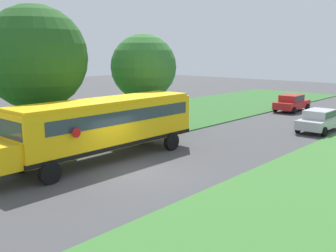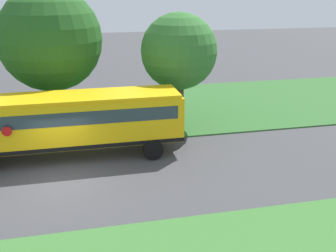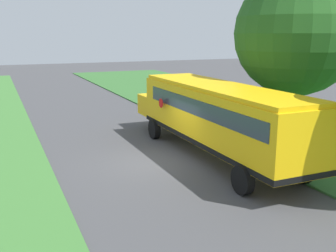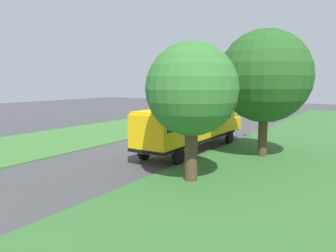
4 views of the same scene
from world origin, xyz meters
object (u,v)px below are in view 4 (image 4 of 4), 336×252
(school_bus, at_px, (192,124))
(stop_sign, at_px, (253,118))
(oak_tree_roadside_mid, at_px, (192,89))
(oak_tree_beside_bus, at_px, (266,76))

(school_bus, distance_m, stop_sign, 7.88)
(oak_tree_roadside_mid, height_order, stop_sign, oak_tree_roadside_mid)
(school_bus, xyz_separation_m, stop_sign, (-1.87, -7.66, -0.19))
(oak_tree_beside_bus, relative_size, oak_tree_roadside_mid, 1.21)
(oak_tree_roadside_mid, relative_size, stop_sign, 2.47)
(school_bus, height_order, stop_sign, school_bus)
(school_bus, relative_size, stop_sign, 4.53)
(stop_sign, bearing_deg, oak_tree_roadside_mid, 96.31)
(oak_tree_beside_bus, xyz_separation_m, stop_sign, (2.99, -6.76, -3.53))
(oak_tree_beside_bus, distance_m, oak_tree_roadside_mid, 7.39)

